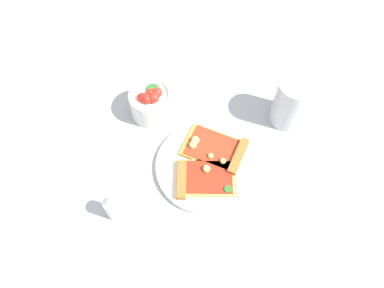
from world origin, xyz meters
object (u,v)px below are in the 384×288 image
Objects in this scene: pizza_slice_near at (217,150)px; pizza_slice_far at (203,179)px; plate at (207,166)px; salad_bowl at (151,102)px; soda_glass at (291,103)px; pepper_shaker at (112,208)px.

pizza_slice_near is 0.08m from pizza_slice_far.
plate is 2.28× the size of salad_bowl.
pizza_slice_near is at bearing -42.54° from plate.
pepper_shaker is (-0.20, 0.42, -0.02)m from soda_glass.
pizza_slice_far is 1.39× the size of salad_bowl.
pepper_shaker reaches higher than pizza_slice_far.
pepper_shaker is at bearing 104.72° from pizza_slice_far.
soda_glass is at bearing -61.71° from plate.
salad_bowl reaches higher than pepper_shaker.
pepper_shaker is (-0.12, 0.24, 0.02)m from pizza_slice_near.
plate is at bearing -145.99° from salad_bowl.
salad_bowl is 0.33m from soda_glass.
salad_bowl reaches higher than pizza_slice_near.
soda_glass reaches higher than pizza_slice_far.
pizza_slice_near is 1.27× the size of soda_glass.
pepper_shaker is at bearing 115.59° from soda_glass.
pizza_slice_far reaches higher than plate.
soda_glass reaches higher than plate.
pizza_slice_far is at bearing 123.63° from soda_glass.
plate is 2.88× the size of pepper_shaker.
plate is 0.04m from pizza_slice_near.
plate is at bearing 118.29° from soda_glass.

